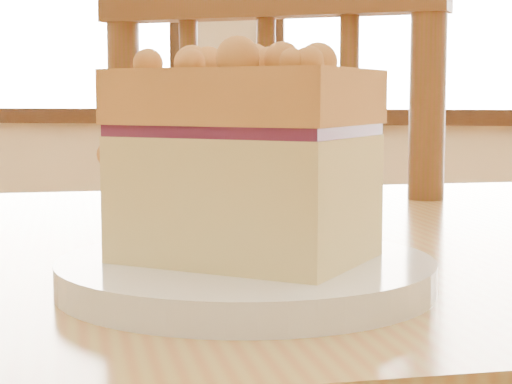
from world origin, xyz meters
TOP-DOWN VIEW (x-y plane):
  - cafe_table_main at (0.01, 0.15)m, footprint 1.32×1.13m
  - cafe_chair_main at (0.10, 0.69)m, footprint 0.53×0.53m
  - plate at (0.16, 0.00)m, footprint 0.22×0.22m
  - cake_slice at (0.16, 0.00)m, footprint 0.16×0.14m

SIDE VIEW (x-z plane):
  - cafe_chair_main at x=0.10m, z-range 0.01..1.04m
  - cafe_table_main at x=0.01m, z-range 0.27..1.02m
  - plate at x=0.16m, z-range 0.75..0.77m
  - cake_slice at x=0.16m, z-range 0.76..0.89m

